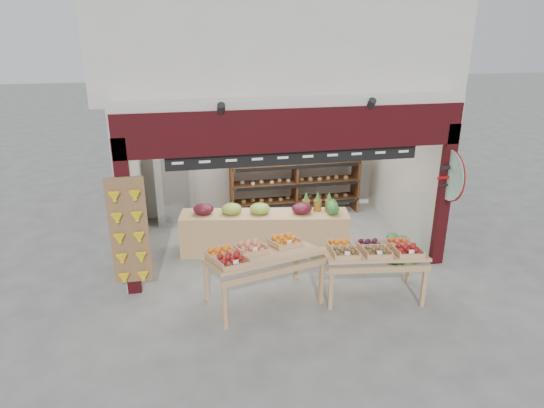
{
  "coord_description": "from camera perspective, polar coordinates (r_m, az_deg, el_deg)",
  "views": [
    {
      "loc": [
        -1.86,
        -8.48,
        4.28
      ],
      "look_at": [
        -0.23,
        -0.2,
        1.08
      ],
      "focal_mm": 32.0,
      "sensor_mm": 36.0,
      "label": 1
    }
  ],
  "objects": [
    {
      "name": "ground",
      "position": [
        9.68,
        1.12,
        -5.47
      ],
      "size": [
        60.0,
        60.0,
        0.0
      ],
      "primitive_type": "plane",
      "color": "slate",
      "rests_on": "ground"
    },
    {
      "name": "watermelon_pile",
      "position": [
        9.52,
        14.98,
        -5.45
      ],
      "size": [
        0.7,
        0.67,
        0.51
      ],
      "color": "#1A4E1C",
      "rests_on": "ground"
    },
    {
      "name": "banana_board",
      "position": [
        8.01,
        -16.45,
        -3.41
      ],
      "size": [
        0.6,
        0.15,
        1.8
      ],
      "color": "olive",
      "rests_on": "ground"
    },
    {
      "name": "display_table_left",
      "position": [
        7.64,
        -2.07,
        -5.94
      ],
      "size": [
        1.94,
        1.38,
        1.1
      ],
      "color": "tan",
      "rests_on": "ground"
    },
    {
      "name": "shop_structure",
      "position": [
        10.27,
        -0.72,
        18.78
      ],
      "size": [
        6.36,
        5.12,
        5.4
      ],
      "color": "beige",
      "rests_on": "ground"
    },
    {
      "name": "cardboard_stack",
      "position": [
        9.69,
        -7.09,
        -4.0
      ],
      "size": [
        0.98,
        0.72,
        0.67
      ],
      "color": "silver",
      "rests_on": "ground"
    },
    {
      "name": "mid_counter",
      "position": [
        9.45,
        -0.95,
        -3.17
      ],
      "size": [
        3.29,
        1.18,
        1.03
      ],
      "color": "tan",
      "rests_on": "ground"
    },
    {
      "name": "display_table_right",
      "position": [
        8.0,
        11.84,
        -5.48
      ],
      "size": [
        1.7,
        1.1,
        1.02
      ],
      "color": "tan",
      "rests_on": "ground"
    },
    {
      "name": "gift_sign",
      "position": [
        9.02,
        20.19,
        3.19
      ],
      "size": [
        0.04,
        0.93,
        0.92
      ],
      "color": "#A5D0B7",
      "rests_on": "ground"
    },
    {
      "name": "back_shelving",
      "position": [
        11.11,
        2.76,
        4.4
      ],
      "size": [
        3.0,
        0.49,
        1.86
      ],
      "color": "brown",
      "rests_on": "ground"
    },
    {
      "name": "refrigerator",
      "position": [
        10.87,
        -11.22,
        2.22
      ],
      "size": [
        0.87,
        0.87,
        1.78
      ],
      "primitive_type": "cube",
      "rotation": [
        0.0,
        0.0,
        -0.32
      ],
      "color": "silver",
      "rests_on": "ground"
    }
  ]
}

